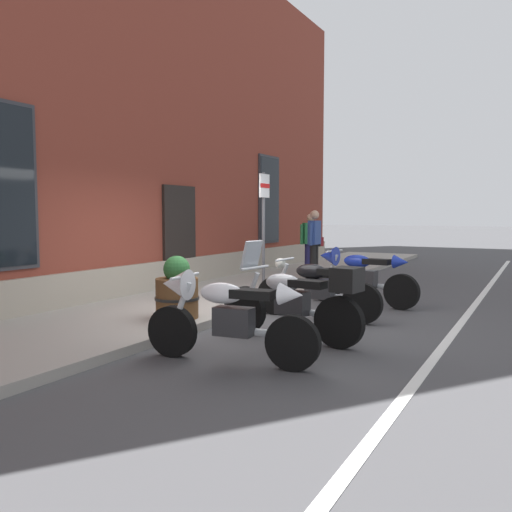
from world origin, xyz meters
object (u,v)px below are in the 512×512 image
motorcycle_silver_touring (296,300)px  barrel_planter (177,292)px  pedestrian_blue_top (314,240)px  parking_sign (264,216)px  motorcycle_black_naked (316,289)px  motorcycle_blue_sport (358,274)px  pedestrian_striped_shirt (311,240)px  motorcycle_white_sport (223,313)px

motorcycle_silver_touring → barrel_planter: 1.97m
motorcycle_silver_touring → pedestrian_blue_top: pedestrian_blue_top is taller
parking_sign → motorcycle_black_naked: bearing=-124.4°
motorcycle_silver_touring → pedestrian_blue_top: (5.71, 2.10, 0.50)m
motorcycle_blue_sport → motorcycle_black_naked: bearing=173.2°
pedestrian_striped_shirt → barrel_planter: (-6.52, -0.58, -0.49)m
pedestrian_blue_top → barrel_planter: (-5.70, -0.14, -0.54)m
motorcycle_white_sport → barrel_planter: (1.32, 1.65, -0.06)m
motorcycle_black_naked → motorcycle_blue_sport: motorcycle_blue_sport is taller
pedestrian_blue_top → barrel_planter: size_ratio=1.76×
motorcycle_silver_touring → pedestrian_blue_top: size_ratio=1.30×
parking_sign → barrel_planter: (-2.52, 0.14, -1.13)m
motorcycle_blue_sport → parking_sign: bearing=108.8°
motorcycle_blue_sport → parking_sign: parking_sign is taller
motorcycle_black_naked → pedestrian_blue_top: 4.59m
motorcycle_white_sport → motorcycle_blue_sport: 4.41m
motorcycle_blue_sport → motorcycle_silver_touring: bearing=-177.1°
parking_sign → barrel_planter: size_ratio=2.49×
motorcycle_black_naked → motorcycle_blue_sport: (1.58, -0.19, 0.10)m
motorcycle_blue_sport → barrel_planter: bearing=149.6°
motorcycle_blue_sport → barrel_planter: size_ratio=2.28×
parking_sign → motorcycle_blue_sport: bearing=-71.2°
pedestrian_blue_top → pedestrian_striped_shirt: 0.93m
pedestrian_striped_shirt → barrel_planter: bearing=-175.0°
motorcycle_black_naked → pedestrian_striped_shirt: bearing=23.6°
motorcycle_white_sport → pedestrian_blue_top: bearing=14.3°
motorcycle_silver_touring → motorcycle_black_naked: bearing=12.9°
pedestrian_blue_top → motorcycle_white_sport: bearing=-165.7°
parking_sign → barrel_planter: bearing=176.8°
motorcycle_black_naked → motorcycle_blue_sport: bearing=-6.8°
pedestrian_striped_shirt → barrel_planter: pedestrian_striped_shirt is taller
pedestrian_striped_shirt → barrel_planter: 6.56m
pedestrian_striped_shirt → parking_sign: bearing=-169.8°
pedestrian_striped_shirt → motorcycle_white_sport: bearing=-164.1°
motorcycle_silver_touring → parking_sign: size_ratio=0.92×
motorcycle_black_naked → parking_sign: bearing=55.6°
motorcycle_silver_touring → motorcycle_blue_sport: motorcycle_silver_touring is taller
barrel_planter → motorcycle_white_sport: bearing=-128.6°
motorcycle_silver_touring → pedestrian_striped_shirt: size_ratio=1.36×
pedestrian_blue_top → pedestrian_striped_shirt: (0.82, 0.44, -0.05)m
pedestrian_striped_shirt → parking_sign: (-4.00, -0.72, 0.64)m
motorcycle_silver_touring → motorcycle_black_naked: size_ratio=1.00×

